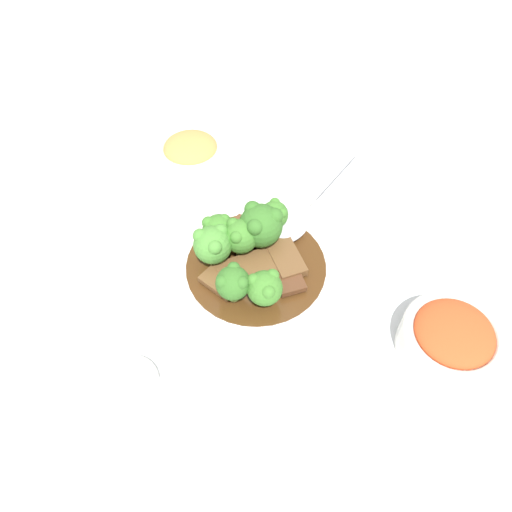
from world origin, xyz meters
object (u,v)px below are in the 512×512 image
object	(u,v)px
beef_strip_2	(248,270)
broccoli_floret_1	(233,283)
beef_strip_1	(284,254)
broccoli_floret_5	(241,235)
broccoli_floret_3	(265,288)
main_plate	(256,268)
side_bowl_appetizer	(191,154)
sauce_dish	(128,384)
beef_strip_0	(223,279)
broccoli_floret_2	(261,225)
serving_spoon	(294,219)
beef_strip_4	(288,277)
broccoli_floret_0	(219,230)
beef_strip_3	(236,232)
broccoli_floret_6	(213,244)
side_bowl_kimchi	(451,339)
broccoli_floret_4	(274,214)

from	to	relation	value
beef_strip_2	broccoli_floret_1	distance (m)	0.05
beef_strip_1	broccoli_floret_5	distance (m)	0.06
broccoli_floret_3	main_plate	bearing A→B (deg)	54.06
side_bowl_appetizer	sauce_dish	bearing A→B (deg)	-142.98
beef_strip_0	beef_strip_2	xyz separation A→B (m)	(0.03, -0.01, 0.00)
main_plate	broccoli_floret_2	world-z (taller)	broccoli_floret_2
beef_strip_2	serving_spoon	bearing A→B (deg)	7.55
beef_strip_1	beef_strip_4	distance (m)	0.03
broccoli_floret_2	beef_strip_1	bearing A→B (deg)	-83.28
serving_spoon	sauce_dish	bearing A→B (deg)	-176.36
broccoli_floret_0	broccoli_floret_5	world-z (taller)	broccoli_floret_5
beef_strip_2	broccoli_floret_5	distance (m)	0.04
beef_strip_0	broccoli_floret_3	world-z (taller)	broccoli_floret_3
serving_spoon	main_plate	bearing A→B (deg)	-172.17
broccoli_floret_1	side_bowl_appetizer	size ratio (longest dim) A/B	0.50
beef_strip_0	broccoli_floret_0	xyz separation A→B (m)	(0.04, 0.04, 0.02)
broccoli_floret_5	sauce_dish	size ratio (longest dim) A/B	0.78
beef_strip_3	broccoli_floret_3	world-z (taller)	broccoli_floret_3
broccoli_floret_0	sauce_dish	world-z (taller)	broccoli_floret_0
beef_strip_0	broccoli_floret_0	bearing A→B (deg)	50.04
serving_spoon	broccoli_floret_3	bearing A→B (deg)	-154.24
broccoli_floret_6	sauce_dish	size ratio (longest dim) A/B	0.80
broccoli_floret_5	broccoli_floret_6	size ratio (longest dim) A/B	0.98
serving_spoon	side_bowl_appetizer	distance (m)	0.19
beef_strip_2	beef_strip_3	distance (m)	0.06
beef_strip_3	sauce_dish	bearing A→B (deg)	-165.32
side_bowl_kimchi	broccoli_floret_0	bearing A→B (deg)	105.60
beef_strip_1	broccoli_floret_2	bearing A→B (deg)	96.72
beef_strip_3	broccoli_floret_6	world-z (taller)	broccoli_floret_6
beef_strip_2	broccoli_floret_6	distance (m)	0.05
beef_strip_1	sauce_dish	bearing A→B (deg)	177.24
beef_strip_1	broccoli_floret_4	size ratio (longest dim) A/B	1.86
broccoli_floret_2	broccoli_floret_5	bearing A→B (deg)	163.37
beef_strip_2	beef_strip_1	bearing A→B (deg)	-19.09
main_plate	broccoli_floret_6	bearing A→B (deg)	128.53
main_plate	broccoli_floret_5	xyz separation A→B (m)	(0.00, 0.03, 0.04)
beef_strip_3	sauce_dish	size ratio (longest dim) A/B	0.71
broccoli_floret_2	broccoli_floret_6	distance (m)	0.06
broccoli_floret_3	sauce_dish	bearing A→B (deg)	167.66
broccoli_floret_1	broccoli_floret_4	size ratio (longest dim) A/B	1.16
beef_strip_1	serving_spoon	distance (m)	0.06
beef_strip_3	sauce_dish	distance (m)	0.23
beef_strip_3	broccoli_floret_5	size ratio (longest dim) A/B	0.91
beef_strip_0	beef_strip_4	bearing A→B (deg)	-43.71
beef_strip_2	main_plate	bearing A→B (deg)	6.10
broccoli_floret_3	side_bowl_kimchi	distance (m)	0.21
broccoli_floret_2	broccoli_floret_0	bearing A→B (deg)	135.21
beef_strip_4	broccoli_floret_6	size ratio (longest dim) A/B	1.06
beef_strip_2	broccoli_floret_6	bearing A→B (deg)	110.50
beef_strip_1	serving_spoon	size ratio (longest dim) A/B	0.36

